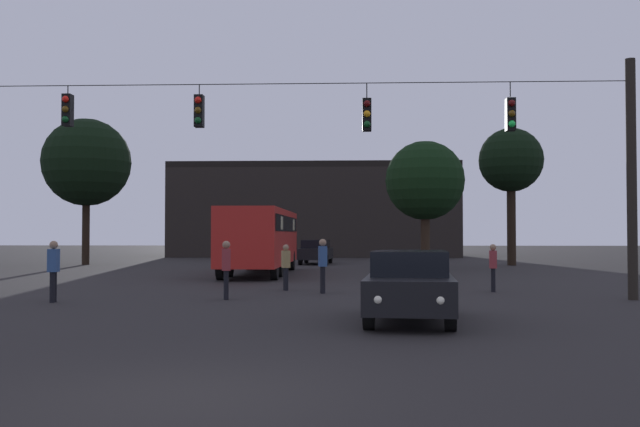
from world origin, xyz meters
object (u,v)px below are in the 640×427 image
at_px(city_bus, 261,234).
at_px(pedestrian_trailing, 323,262).
at_px(pedestrian_near_bus, 53,267).
at_px(pedestrian_crossing_left, 493,265).
at_px(tree_behind_building, 511,161).
at_px(car_near_right, 410,284).
at_px(car_far_left, 316,251).
at_px(tree_right_far, 425,181).
at_px(pedestrian_crossing_right, 286,265).
at_px(tree_left_silhouette, 87,163).
at_px(pedestrian_crossing_center, 226,266).

distance_m(city_bus, pedestrian_trailing, 11.08).
relative_size(city_bus, pedestrian_near_bus, 6.48).
xyz_separation_m(pedestrian_crossing_left, tree_behind_building, (5.10, 19.81, 5.41)).
bearing_deg(pedestrian_crossing_left, pedestrian_trailing, -171.78).
bearing_deg(car_near_right, car_far_left, 96.64).
xyz_separation_m(pedestrian_trailing, tree_behind_building, (10.64, 20.61, 5.30)).
height_order(pedestrian_trailing, tree_right_far, tree_right_far).
relative_size(pedestrian_crossing_right, tree_left_silhouette, 0.17).
distance_m(pedestrian_crossing_center, pedestrian_near_bus, 4.73).
bearing_deg(tree_right_far, car_far_left, 134.08).
distance_m(pedestrian_crossing_center, tree_right_far, 19.81).
xyz_separation_m(pedestrian_crossing_center, pedestrian_crossing_right, (1.42, 3.37, -0.10)).
height_order(car_near_right, tree_right_far, tree_right_far).
distance_m(car_near_right, car_far_left, 29.38).
bearing_deg(car_far_left, pedestrian_crossing_center, -93.42).
bearing_deg(pedestrian_trailing, tree_right_far, 72.51).
height_order(city_bus, pedestrian_crossing_center, city_bus).
xyz_separation_m(car_near_right, tree_left_silhouette, (-17.51, 27.59, 5.50)).
distance_m(pedestrian_crossing_right, pedestrian_trailing, 1.70).
height_order(pedestrian_crossing_left, pedestrian_trailing, pedestrian_trailing).
distance_m(car_near_right, tree_left_silhouette, 33.14).
bearing_deg(car_near_right, tree_right_far, 83.05).
distance_m(tree_left_silhouette, tree_behind_building, 26.00).
distance_m(car_far_left, tree_left_silhouette, 15.23).
height_order(car_near_right, tree_left_silhouette, tree_left_silhouette).
xyz_separation_m(pedestrian_near_bus, tree_behind_building, (17.96, 23.92, 5.32)).
height_order(tree_left_silhouette, tree_right_far, tree_left_silhouette).
bearing_deg(tree_behind_building, tree_left_silhouette, -179.58).
distance_m(pedestrian_crossing_left, pedestrian_crossing_center, 8.79).
distance_m(car_far_left, pedestrian_near_bus, 26.03).
bearing_deg(pedestrian_near_bus, city_bus, 73.82).
xyz_separation_m(pedestrian_crossing_right, pedestrian_trailing, (1.28, -1.12, 0.12)).
relative_size(city_bus, pedestrian_trailing, 6.37).
relative_size(city_bus, car_far_left, 2.49).
distance_m(pedestrian_trailing, tree_left_silhouette, 26.10).
relative_size(pedestrian_crossing_left, pedestrian_trailing, 0.90).
distance_m(car_near_right, tree_behind_building, 29.56).
bearing_deg(pedestrian_near_bus, pedestrian_trailing, 24.31).
bearing_deg(tree_behind_building, car_far_left, 173.30).
xyz_separation_m(car_near_right, pedestrian_crossing_right, (-3.43, 8.29, 0.06)).
distance_m(pedestrian_trailing, tree_right_far, 16.81).
bearing_deg(pedestrian_trailing, city_bus, 107.37).
bearing_deg(pedestrian_crossing_right, pedestrian_crossing_left, -2.66).
distance_m(city_bus, pedestrian_crossing_left, 13.19).
relative_size(car_far_left, pedestrian_trailing, 2.56).
bearing_deg(pedestrian_crossing_right, pedestrian_crossing_center, -112.85).
bearing_deg(pedestrian_crossing_right, car_far_left, 89.92).
relative_size(car_near_right, pedestrian_crossing_right, 2.90).
relative_size(car_far_left, pedestrian_crossing_right, 2.88).
xyz_separation_m(city_bus, tree_right_far, (8.23, 5.09, 2.87)).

